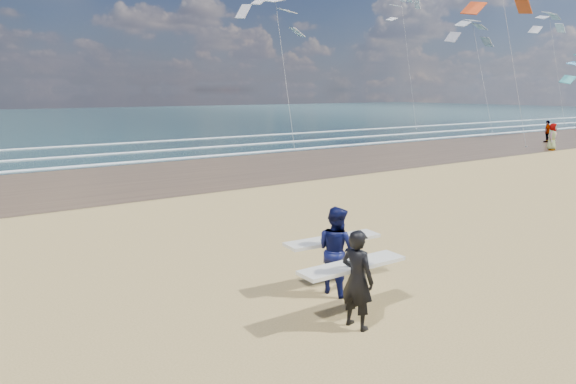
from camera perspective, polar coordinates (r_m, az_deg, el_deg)
wet_sand_strip at (r=37.10m, az=12.96°, el=4.50°), size 220.00×12.00×0.01m
ocean at (r=83.61m, az=-15.52°, el=7.99°), size 220.00×100.00×0.02m
foam_breakers at (r=44.53m, az=3.36°, el=5.91°), size 220.00×11.70×0.05m
surfer_near at (r=9.32m, az=7.63°, el=-9.38°), size 2.21×0.99×1.81m
surfer_far at (r=10.80m, az=5.33°, el=-6.36°), size 2.24×1.20×1.85m
beachgoer_0 at (r=40.88m, az=27.30°, el=5.47°), size 1.04×0.80×1.90m
beachgoer_1 at (r=46.92m, az=26.85°, el=6.02°), size 1.12×0.68×1.78m
kite_0 at (r=44.18m, az=23.26°, el=16.06°), size 7.61×4.94×14.16m
kite_1 at (r=38.87m, az=-0.60°, el=14.78°), size 5.83×4.74×11.92m
kite_2 at (r=55.71m, az=20.48°, el=13.55°), size 6.56×4.82×12.31m
kite_4 at (r=75.06m, az=27.50°, el=13.51°), size 6.87×4.86×15.14m
kite_5 at (r=59.86m, az=13.15°, el=14.66°), size 5.24×4.68×15.19m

